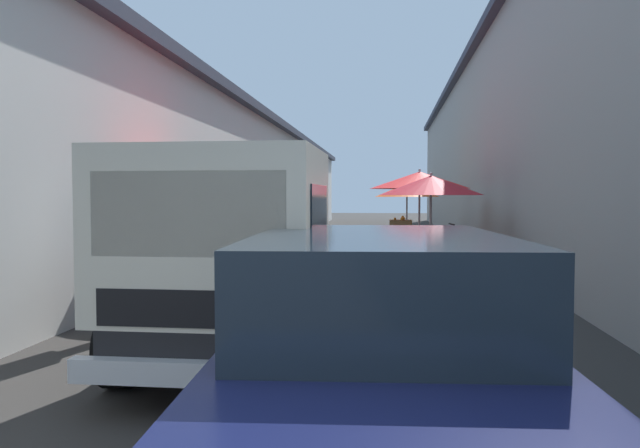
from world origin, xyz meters
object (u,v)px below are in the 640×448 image
hatchback_car (379,353)px  vendor_by_crates (104,258)px  fruit_stall_near_right (216,192)px  delivery_truck (238,263)px  fruit_stall_near_left (420,187)px  fruit_stall_mid_lane (406,199)px  vendor_in_shade (280,234)px  parked_scooter (455,260)px  fruit_stall_far_left (430,197)px

hatchback_car → vendor_by_crates: size_ratio=2.39×
hatchback_car → vendor_by_crates: 4.37m
fruit_stall_near_right → delivery_truck: size_ratio=0.51×
fruit_stall_near_left → fruit_stall_near_right: bearing=153.5°
fruit_stall_near_left → delivery_truck: size_ratio=0.56×
fruit_stall_near_left → hatchback_car: bearing=176.0°
fruit_stall_mid_lane → delivery_truck: (-15.48, 2.05, -0.54)m
fruit_stall_near_right → fruit_stall_mid_lane: bearing=-16.1°
vendor_by_crates → vendor_in_shade: size_ratio=1.11×
fruit_stall_mid_lane → parked_scooter: bearing=-175.7°
fruit_stall_near_left → fruit_stall_far_left: (-3.06, -0.07, -0.29)m
fruit_stall_mid_lane → vendor_by_crates: 15.10m
fruit_stall_mid_lane → parked_scooter: 9.41m
delivery_truck → fruit_stall_near_left: bearing=-11.8°
fruit_stall_near_right → parked_scooter: size_ratio=1.49×
fruit_stall_near_right → delivery_truck: bearing=-160.7°
fruit_stall_mid_lane → delivery_truck: 15.62m
fruit_stall_mid_lane → delivery_truck: fruit_stall_mid_lane is taller
vendor_by_crates → fruit_stall_near_left: bearing=-22.1°
fruit_stall_far_left → hatchback_car: 10.13m
fruit_stall_near_left → delivery_truck: bearing=168.2°
fruit_stall_far_left → parked_scooter: bearing=-168.8°
fruit_stall_mid_lane → fruit_stall_far_left: (-7.50, -0.34, 0.08)m
fruit_stall_near_right → fruit_stall_mid_lane: (11.71, -3.37, -0.18)m
fruit_stall_near_right → fruit_stall_mid_lane: fruit_stall_near_right is taller
fruit_stall_near_right → hatchback_car: (-5.83, -2.72, -1.02)m
fruit_stall_far_left → fruit_stall_mid_lane: bearing=2.6°
fruit_stall_near_left → vendor_in_shade: fruit_stall_near_left is taller
hatchback_car → fruit_stall_near_left: bearing=-4.0°
fruit_stall_near_left → fruit_stall_far_left: 3.07m
fruit_stall_mid_lane → vendor_by_crates: (-14.59, 3.86, -0.61)m
vendor_in_shade → parked_scooter: 3.74m
parked_scooter → vendor_in_shade: bearing=76.5°
delivery_truck → vendor_in_shade: 7.08m
fruit_stall_near_right → fruit_stall_far_left: bearing=-41.3°
fruit_stall_mid_lane → fruit_stall_far_left: 7.51m
fruit_stall_mid_lane → delivery_truck: bearing=172.4°
fruit_stall_near_right → hatchback_car: size_ratio=0.63×
parked_scooter → fruit_stall_mid_lane: bearing=4.3°
delivery_truck → vendor_by_crates: 2.01m
vendor_by_crates → parked_scooter: size_ratio=0.99×
fruit_stall_near_left → vendor_in_shade: (-4.01, 3.18, -1.08)m
fruit_stall_mid_lane → hatchback_car: fruit_stall_mid_lane is taller
fruit_stall_far_left → hatchback_car: fruit_stall_far_left is taller
fruit_stall_near_left → fruit_stall_mid_lane: fruit_stall_near_left is taller
fruit_stall_near_right → fruit_stall_far_left: (4.21, -3.71, -0.10)m
fruit_stall_near_right → parked_scooter: bearing=-59.5°
fruit_stall_near_right → hatchback_car: fruit_stall_near_right is taller
fruit_stall_near_right → vendor_by_crates: fruit_stall_near_right is taller
delivery_truck → vendor_in_shade: bearing=7.0°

